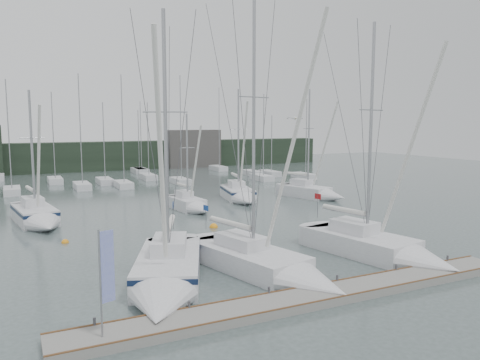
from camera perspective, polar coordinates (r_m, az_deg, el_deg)
name	(u,v)px	position (r m, az deg, el deg)	size (l,w,h in m)	color
ground	(264,271)	(27.21, 3.00, -11.02)	(160.00, 160.00, 0.00)	#445351
dock	(316,297)	(23.15, 9.19, -13.89)	(24.00, 2.00, 0.40)	slate
far_treeline	(93,156)	(85.74, -17.53, 2.77)	(90.00, 4.00, 5.00)	black
far_building_right	(193,149)	(88.22, -5.70, 3.82)	(10.00, 3.00, 7.00)	#44413E
mast_forest	(93,180)	(67.71, -17.44, -0.01)	(57.08, 26.48, 14.74)	#BCBCC1
sailboat_near_left	(166,279)	(24.13, -9.02, -11.84)	(6.97, 11.11, 15.16)	#BCBCC1
sailboat_near_center	(276,269)	(25.82, 4.45, -10.74)	(5.74, 11.48, 16.70)	#BCBCC1
sailboat_near_right	(389,251)	(30.29, 17.74, -8.27)	(5.22, 10.84, 15.59)	#BCBCC1
sailboat_mid_a	(38,218)	(41.83, -23.37, -4.24)	(4.05, 9.05, 11.93)	#BCBCC1
sailboat_mid_c	(192,206)	(44.91, -5.89, -3.12)	(2.96, 6.65, 9.96)	#BCBCC1
sailboat_mid_d	(241,195)	(50.24, 0.10, -1.88)	(4.37, 8.68, 12.83)	#BCBCC1
sailboat_mid_e	(316,193)	(52.71, 9.24, -1.58)	(4.96, 8.62, 12.89)	#BCBCC1
buoy_a	(164,240)	(34.52, -9.25, -7.18)	(0.68, 0.68, 0.68)	orange
buoy_b	(214,227)	(37.96, -3.24, -5.80)	(0.69, 0.69, 0.69)	orange
buoy_c	(65,243)	(35.45, -20.54, -7.17)	(0.51, 0.51, 0.51)	orange
dock_banner	(105,273)	(18.52, -16.14, -10.82)	(0.60, 0.24, 4.14)	gray
seagull	(295,118)	(29.98, 6.69, 7.50)	(0.96, 0.45, 0.19)	white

